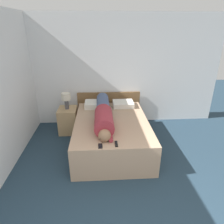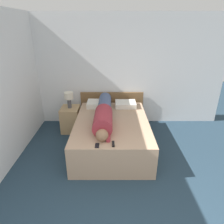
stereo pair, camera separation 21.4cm
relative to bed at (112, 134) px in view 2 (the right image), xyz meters
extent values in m
cube|color=white|center=(0.16, 1.23, 1.01)|extent=(5.08, 0.06, 2.60)
cube|color=tan|center=(0.00, 0.00, 0.00)|extent=(1.43, 2.01, 0.59)
cube|color=brown|center=(0.00, 1.16, 0.11)|extent=(1.55, 0.04, 0.81)
cube|color=tan|center=(-0.97, 0.70, -0.01)|extent=(0.41, 0.48, 0.58)
cylinder|color=#4C4C51|center=(-0.97, 0.70, 0.39)|extent=(0.09, 0.09, 0.22)
cylinder|color=beige|center=(-0.97, 0.70, 0.58)|extent=(0.20, 0.20, 0.15)
sphere|color=#936B4C|center=(-0.16, -0.75, 0.40)|extent=(0.21, 0.21, 0.21)
cylinder|color=#992D38|center=(-0.16, -0.32, 0.46)|extent=(0.34, 0.75, 0.34)
cylinder|color=#47567A|center=(-0.16, 0.51, 0.43)|extent=(0.28, 0.89, 0.28)
cylinder|color=#992D38|center=(-0.06, -0.70, 0.33)|extent=(0.07, 0.22, 0.07)
cube|color=silver|center=(-0.32, 0.76, 0.36)|extent=(0.49, 0.39, 0.12)
cube|color=silver|center=(0.32, 0.76, 0.35)|extent=(0.47, 0.39, 0.11)
cube|color=black|center=(0.02, -0.87, 0.31)|extent=(0.04, 0.15, 0.02)
cube|color=black|center=(-0.23, -0.90, 0.30)|extent=(0.06, 0.13, 0.01)
camera|label=1|loc=(-0.21, -3.54, 2.01)|focal=32.00mm
camera|label=2|loc=(0.00, -3.54, 2.01)|focal=32.00mm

